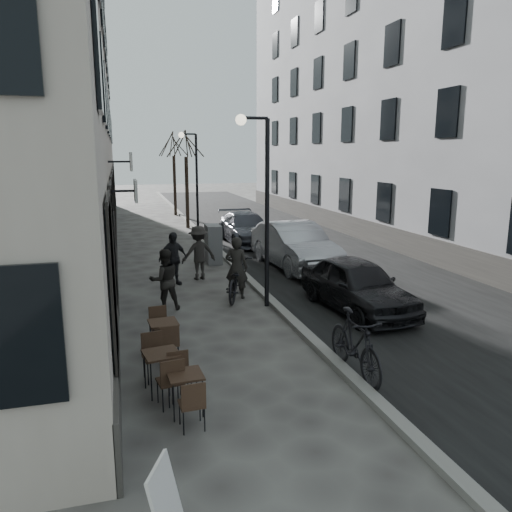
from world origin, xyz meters
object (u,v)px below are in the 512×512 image
streetlamp_far (193,173)px  pedestrian_mid (199,253)px  car_mid (294,246)px  moped (355,344)px  bistro_set_b (162,368)px  tree_near (186,142)px  bistro_set_a (185,389)px  car_near (357,285)px  bistro_set_c (164,334)px  pedestrian_near (165,280)px  car_far (246,228)px  bicycle (237,279)px  streetlamp_near (261,191)px  pedestrian_far (173,259)px  tree_far (173,144)px  utility_cabinet (213,244)px

streetlamp_far → pedestrian_mid: streetlamp_far is taller
car_mid → moped: 8.99m
bistro_set_b → moped: 3.58m
tree_near → car_mid: size_ratio=1.14×
bistro_set_a → car_near: 6.58m
bistro_set_c → pedestrian_near: 3.05m
car_far → moped: 14.26m
pedestrian_near → car_far: (4.58, 9.18, -0.13)m
pedestrian_mid → moped: bearing=92.5°
tree_near → bistro_set_a: size_ratio=4.15×
bistro_set_a → bicycle: size_ratio=0.65×
streetlamp_near → car_mid: size_ratio=1.02×
bicycle → pedestrian_far: (-1.60, 1.95, 0.30)m
streetlamp_far → pedestrian_near: size_ratio=3.07×
tree_far → car_near: size_ratio=1.38×
utility_cabinet → pedestrian_far: 3.36m
bistro_set_c → bistro_set_a: bearing=-92.2°
streetlamp_near → bistro_set_a: size_ratio=3.71×
utility_cabinet → streetlamp_near: bearing=-86.4°
streetlamp_far → pedestrian_far: 9.59m
pedestrian_mid → car_far: (3.18, 6.13, -0.19)m
streetlamp_near → tree_near: bearing=89.7°
tree_near → bistro_set_b: 20.02m
utility_cabinet → pedestrian_near: size_ratio=0.88×
bistro_set_a → bicycle: 6.54m
bicycle → car_mid: (2.92, 3.19, 0.27)m
streetlamp_near → bistro_set_b: bearing=-125.1°
pedestrian_mid → car_far: bearing=-126.7°
streetlamp_near → utility_cabinet: streetlamp_near is taller
pedestrian_mid → tree_far: bearing=-103.2°
streetlamp_near → car_near: bearing=-23.2°
streetlamp_near → car_near: (2.37, -1.01, -2.45)m
streetlamp_far → bicycle: bearing=-92.3°
streetlamp_near → pedestrian_mid: (-1.15, 3.44, -2.27)m
bicycle → utility_cabinet: bearing=-68.2°
streetlamp_far → tree_near: tree_near is taller
pedestrian_far → car_mid: size_ratio=0.34×
streetlamp_near → pedestrian_mid: bearing=108.5°
car_far → pedestrian_near: bearing=-117.0°
car_far → bistro_set_c: bearing=-112.4°
bistro_set_a → utility_cabinet: bearing=73.6°
utility_cabinet → car_near: (2.59, -6.76, -0.02)m
bistro_set_b → bistro_set_c: size_ratio=1.05×
bistro_set_c → streetlamp_far: bearing=74.0°
bicycle → pedestrian_near: pedestrian_near is taller
tree_far → pedestrian_near: 21.13m
tree_near → pedestrian_mid: tree_near is taller
tree_near → utility_cabinet: 10.06m
bistro_set_c → utility_cabinet: (2.64, 8.36, 0.30)m
streetlamp_far → car_near: size_ratio=1.23×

